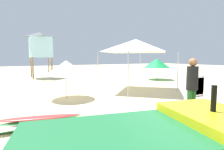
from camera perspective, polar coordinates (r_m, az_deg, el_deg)
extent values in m
plane|color=beige|center=(4.73, 22.06, -17.36)|extent=(80.00, 80.00, 0.00)
cube|color=yellow|center=(2.46, 29.15, -16.83)|extent=(1.03, 1.25, 0.60)
cylinder|color=black|center=(2.33, 29.68, -6.50)|extent=(0.07, 0.07, 0.30)
cube|color=white|center=(7.21, 24.43, -5.91)|extent=(0.48, 0.48, 0.04)
cube|color=white|center=(7.05, 25.94, -4.57)|extent=(0.48, 0.04, 0.40)
cube|color=white|center=(7.19, 24.46, -5.21)|extent=(0.48, 0.48, 0.04)
cube|color=white|center=(7.04, 25.97, -3.85)|extent=(0.48, 0.04, 0.40)
cube|color=white|center=(7.18, 24.49, -4.50)|extent=(0.48, 0.48, 0.04)
cube|color=white|center=(7.02, 26.01, -3.12)|extent=(0.48, 0.04, 0.40)
cube|color=white|center=(7.16, 24.52, -3.79)|extent=(0.48, 0.48, 0.04)
cube|color=white|center=(7.01, 26.04, -2.40)|extent=(0.48, 0.04, 0.40)
cube|color=white|center=(7.15, 24.55, -3.08)|extent=(0.48, 0.48, 0.04)
cube|color=white|center=(7.00, 26.07, -1.67)|extent=(0.48, 0.04, 0.40)
cylinder|color=white|center=(7.54, 24.02, -7.19)|extent=(0.04, 0.04, 0.42)
cylinder|color=white|center=(7.22, 22.01, -7.67)|extent=(0.04, 0.04, 0.42)
cylinder|color=white|center=(7.31, 26.68, -7.70)|extent=(0.04, 0.04, 0.42)
cylinder|color=white|center=(6.97, 24.73, -8.24)|extent=(0.04, 0.04, 0.42)
ellipsoid|color=green|center=(5.19, -21.49, -14.78)|extent=(2.33, 0.32, 0.08)
ellipsoid|color=white|center=(5.11, -23.89, -14.26)|extent=(2.07, 0.45, 0.08)
ellipsoid|color=green|center=(5.11, -21.49, -13.20)|extent=(2.11, 0.45, 0.08)
ellipsoid|color=red|center=(5.05, -22.27, -12.51)|extent=(2.09, 0.79, 0.08)
cylinder|color=#194C19|center=(5.75, 23.41, -8.74)|extent=(0.14, 0.14, 0.87)
cylinder|color=#194C19|center=(5.87, 24.37, -8.48)|extent=(0.14, 0.14, 0.87)
cylinder|color=black|center=(5.68, 24.20, -0.94)|extent=(0.32, 0.32, 0.69)
sphere|color=brown|center=(5.65, 24.39, 3.73)|extent=(0.24, 0.24, 0.24)
cylinder|color=#B2B2B7|center=(7.90, 5.14, 0.02)|extent=(0.05, 0.05, 2.11)
cylinder|color=#B2B2B7|center=(10.04, 20.21, 0.87)|extent=(0.05, 0.05, 2.11)
cylinder|color=#B2B2B7|center=(10.65, -4.56, 1.44)|extent=(0.05, 0.05, 2.11)
cylinder|color=#B2B2B7|center=(12.32, 8.93, 1.94)|extent=(0.05, 0.05, 2.11)
pyramid|color=silver|center=(10.10, 7.55, 9.22)|extent=(3.17, 3.17, 0.72)
cylinder|color=olive|center=(16.58, -23.88, 1.97)|extent=(0.12, 0.12, 1.84)
cylinder|color=olive|center=(16.81, -18.58, 2.20)|extent=(0.12, 0.12, 1.84)
cylinder|color=olive|center=(18.14, -24.37, 2.22)|extent=(0.12, 0.12, 1.84)
cylinder|color=olive|center=(18.34, -19.51, 2.42)|extent=(0.12, 0.12, 1.84)
cube|color=#AFE3F2|center=(17.45, -21.80, 8.18)|extent=(1.80, 1.80, 1.80)
pyramid|color=#4C5156|center=(17.55, -21.93, 11.85)|extent=(1.98, 1.98, 0.45)
cylinder|color=beige|center=(15.35, 14.06, 1.86)|extent=(0.04, 0.04, 1.74)
cone|color=#19994C|center=(15.33, 14.11, 3.71)|extent=(2.15, 2.15, 0.75)
cylinder|color=beige|center=(8.18, -14.31, -1.41)|extent=(0.04, 0.04, 1.69)
cone|color=white|center=(8.13, -14.40, 2.24)|extent=(1.86, 1.86, 0.65)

